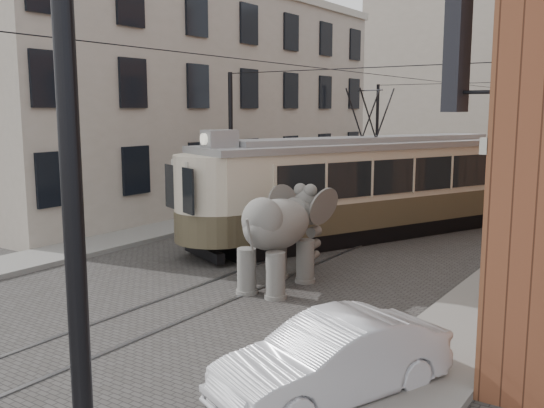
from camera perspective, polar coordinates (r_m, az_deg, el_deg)
The scene contains 9 objects.
ground at distance 16.83m, azimuth -1.28°, elevation -6.77°, with size 120.00×120.00×0.00m, color #3B3937.
tram_rails at distance 16.83m, azimuth -1.28°, elevation -6.73°, with size 1.54×80.00×0.02m, color slate, non-canonical shape.
sidewalk_right at distance 14.35m, azimuth 18.96°, elevation -9.74°, with size 2.00×60.00×0.15m, color slate.
sidewalk_left at distance 21.14m, azimuth -15.84°, elevation -3.66°, with size 2.00×60.00×0.15m, color slate.
stucco_building at distance 30.90m, azimuth -7.32°, elevation 9.66°, with size 7.00×24.00×10.00m, color gray.
catenary at distance 20.64m, azimuth 6.31°, elevation 4.55°, with size 11.00×30.20×6.00m, color black, non-canonical shape.
tram at distance 21.71m, azimuth 9.05°, elevation 3.71°, with size 2.73×13.24×5.25m, color beige, non-canonical shape.
elephant at distance 15.43m, azimuth 0.46°, elevation -3.32°, with size 2.30×4.18×2.56m, color #5E5B56, non-canonical shape.
parked_car at distance 9.85m, azimuth 5.75°, elevation -14.35°, with size 1.40×3.99×1.32m, color #BBBABF.
Camera 1 is at (9.39, -13.21, 4.53)m, focal length 39.98 mm.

